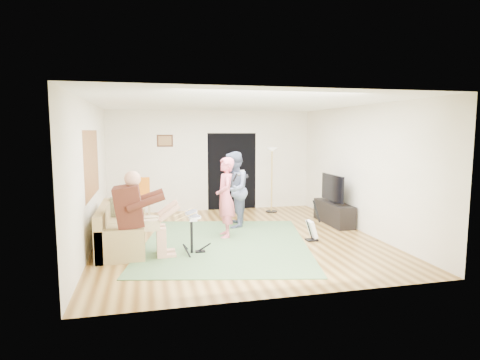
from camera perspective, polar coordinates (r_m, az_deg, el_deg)
name	(u,v)px	position (r m, az deg, el deg)	size (l,w,h in m)	color
floor	(236,238)	(8.23, -0.51, -8.22)	(6.00, 6.00, 0.00)	brown
walls	(236,172)	(7.98, -0.52, 1.17)	(5.50, 6.00, 2.70)	#EDE6CE
ceiling	(236,103)	(7.96, -0.54, 10.89)	(6.00, 6.00, 0.00)	white
window_blinds	(92,164)	(8.03, -20.34, 2.20)	(2.05, 2.05, 0.00)	#9A5E2F
doorway	(232,171)	(11.03, -1.15, 1.23)	(2.10, 2.10, 0.00)	black
picture_frame	(165,141)	(10.75, -10.63, 5.50)	(0.42, 0.03, 0.32)	#3F2314
area_rug	(225,244)	(7.80, -2.12, -9.03)	(3.08, 3.76, 0.02)	#4A6E43
sofa	(118,234)	(7.81, -16.94, -7.38)	(0.81, 1.95, 0.79)	#9A824D
drummer	(142,224)	(7.08, -13.83, -6.08)	(0.97, 0.55, 1.50)	#491F14
drum_kit	(192,236)	(7.18, -6.89, -7.87)	(0.40, 0.72, 0.74)	black
singer	(225,198)	(8.14, -2.08, -2.51)	(0.60, 0.39, 1.63)	#E56379
microphone	(235,178)	(8.12, -0.71, 0.34)	(0.06, 0.06, 0.24)	black
guitarist	(234,190)	(8.98, -0.93, -1.38)	(0.83, 0.64, 1.70)	slate
guitar_held	(242,176)	(8.99, 0.31, 0.60)	(0.12, 0.60, 0.26)	white
guitar_spare	(312,229)	(8.10, 10.24, -6.88)	(0.29, 0.26, 0.82)	black
torchiere_lamp	(272,168)	(10.63, 4.55, 1.71)	(0.31, 0.31, 1.72)	black
dining_chair	(141,206)	(9.85, -13.92, -3.65)	(0.47, 0.49, 1.05)	tan
tv_cabinet	(334,213)	(9.66, 13.19, -4.59)	(0.40, 1.40, 0.50)	black
television	(332,188)	(9.54, 13.02, -1.07)	(0.06, 1.01, 0.61)	black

